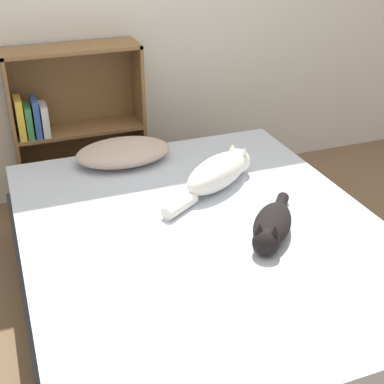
% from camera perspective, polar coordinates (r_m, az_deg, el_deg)
% --- Properties ---
extents(ground_plane, '(8.00, 8.00, 0.00)m').
position_cam_1_polar(ground_plane, '(2.56, 1.15, -12.45)').
color(ground_plane, brown).
extents(bed, '(1.55, 1.90, 0.45)m').
position_cam_1_polar(bed, '(2.42, 1.21, -8.43)').
color(bed, '#333338').
rests_on(bed, ground_plane).
extents(pillow, '(0.50, 0.33, 0.11)m').
position_cam_1_polar(pillow, '(2.85, -7.36, 4.24)').
color(pillow, '#B29E8E').
rests_on(pillow, bed).
extents(cat_light, '(0.57, 0.42, 0.15)m').
position_cam_1_polar(cat_light, '(2.58, 2.86, 2.10)').
color(cat_light, white).
rests_on(cat_light, bed).
extents(cat_dark, '(0.36, 0.42, 0.13)m').
position_cam_1_polar(cat_dark, '(2.21, 8.50, -3.63)').
color(cat_dark, black).
rests_on(cat_dark, bed).
extents(bookshelf, '(0.76, 0.26, 0.97)m').
position_cam_1_polar(bookshelf, '(3.31, -12.59, 7.00)').
color(bookshelf, brown).
rests_on(bookshelf, ground_plane).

